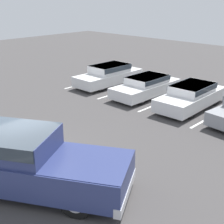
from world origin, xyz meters
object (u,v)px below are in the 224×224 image
object	(u,v)px
pickup_truck	(27,161)
parked_sedan_b	(146,86)
parked_sedan_a	(109,74)
parked_sedan_c	(191,95)

from	to	relation	value
pickup_truck	parked_sedan_b	distance (m)	10.23
pickup_truck	parked_sedan_a	distance (m)	11.85
parked_sedan_a	parked_sedan_b	world-z (taller)	parked_sedan_a
parked_sedan_b	pickup_truck	bearing A→B (deg)	18.30
pickup_truck	parked_sedan_b	size ratio (longest dim) A/B	1.40
parked_sedan_a	parked_sedan_b	distance (m)	3.25
parked_sedan_a	parked_sedan_b	size ratio (longest dim) A/B	1.06
parked_sedan_a	parked_sedan_b	bearing A→B (deg)	86.12
pickup_truck	parked_sedan_a	size ratio (longest dim) A/B	1.32
parked_sedan_a	parked_sedan_c	size ratio (longest dim) A/B	1.04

